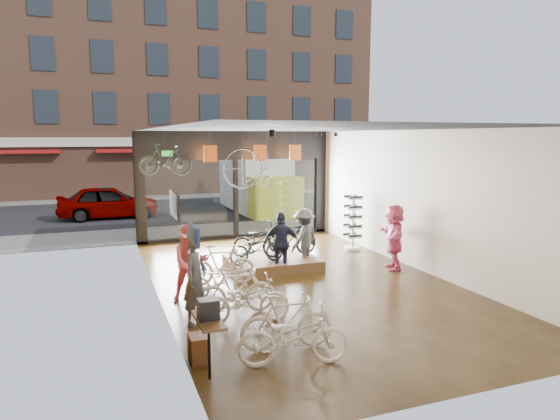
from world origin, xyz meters
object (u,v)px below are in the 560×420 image
display_platform (272,263)px  floor_bike_3 (236,290)px  display_bike_right (259,239)px  hung_bike (165,160)px  penny_farthing (251,170)px  street_car (108,202)px  floor_bike_1 (287,322)px  floor_bike_5 (221,265)px  floor_bike_2 (245,300)px  customer_5 (394,237)px  display_bike_left (257,248)px  customer_0 (195,279)px  display_bike_mid (290,238)px  floor_bike_0 (294,337)px  customer_3 (304,238)px  customer_2 (281,243)px  sunglasses_rack (353,222)px  floor_bike_4 (222,280)px  box_truck (261,185)px  customer_1 (190,262)px

display_platform → floor_bike_3: bearing=-121.4°
display_bike_right → hung_bike: size_ratio=1.09×
penny_farthing → street_car: bearing=122.2°
floor_bike_1 → floor_bike_5: (-0.16, 4.03, 0.02)m
floor_bike_1 → hung_bike: size_ratio=1.03×
floor_bike_2 → display_bike_right: display_bike_right is taller
display_bike_right → customer_5: (3.33, -1.69, 0.14)m
display_bike_left → customer_0: size_ratio=0.89×
display_bike_mid → customer_5: 2.86m
penny_farthing → floor_bike_0: bearing=-103.0°
floor_bike_2 → hung_bike: size_ratio=1.12×
display_bike_right → customer_5: 3.74m
floor_bike_3 → display_bike_left: (1.32, 2.68, 0.22)m
display_bike_left → penny_farthing: 4.43m
floor_bike_5 → penny_farthing: (2.16, 4.54, 1.99)m
display_bike_right → customer_3: bearing=-133.6°
penny_farthing → display_bike_mid: bearing=-88.9°
display_bike_left → penny_farthing: (1.04, 3.92, 1.78)m
display_platform → customer_5: 3.42m
customer_2 → floor_bike_2: bearing=74.4°
floor_bike_2 → sunglasses_rack: bearing=-38.9°
floor_bike_4 → floor_bike_5: floor_bike_5 is taller
display_bike_right → sunglasses_rack: 3.48m
floor_bike_0 → floor_bike_2: floor_bike_0 is taller
customer_3 → penny_farthing: penny_farthing is taller
floor_bike_2 → customer_5: (5.00, 2.48, 0.43)m
display_bike_left → customer_3: 1.48m
floor_bike_1 → box_truck: bearing=-9.2°
hung_bike → floor_bike_5: bearing=-152.4°
floor_bike_0 → display_platform: (1.65, 5.67, -0.32)m
customer_1 → hung_bike: (0.13, 4.64, 2.07)m
display_platform → sunglasses_rack: size_ratio=1.35×
display_bike_right → customer_0: customer_0 is taller
customer_5 → sunglasses_rack: customer_5 is taller
display_platform → customer_1: size_ratio=1.41×
customer_5 → floor_bike_5: bearing=-70.2°
display_bike_right → sunglasses_rack: bearing=-90.0°
customer_2 → sunglasses_rack: size_ratio=0.93×
floor_bike_3 → display_bike_mid: bearing=-33.8°
customer_2 → display_platform: bearing=-70.3°
street_car → sunglasses_rack: (7.16, -9.31, 0.16)m
display_platform → display_bike_left: (-0.57, -0.41, 0.57)m
floor_bike_2 → hung_bike: hung_bike is taller
display_platform → customer_2: (0.04, -0.62, 0.68)m
display_platform → customer_0: bearing=-129.6°
floor_bike_0 → sunglasses_rack: bearing=-22.3°
sunglasses_rack → hung_bike: size_ratio=1.13×
floor_bike_1 → penny_farthing: penny_farthing is taller
customer_1 → customer_3: size_ratio=1.04×
floor_bike_0 → customer_2: (1.69, 5.05, 0.36)m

